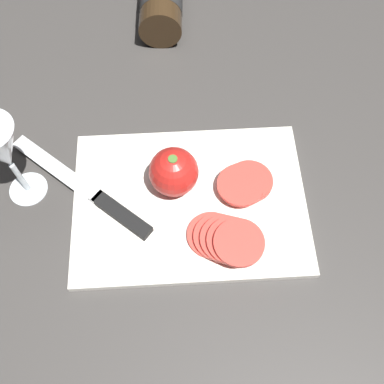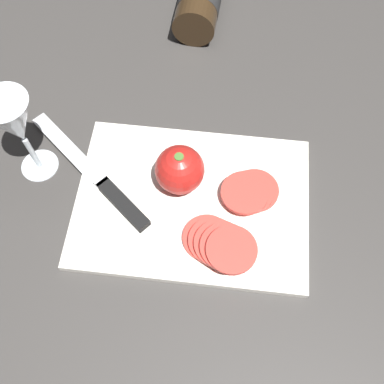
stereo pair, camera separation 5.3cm
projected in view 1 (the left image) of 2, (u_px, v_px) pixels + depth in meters
name	position (u px, v px, depth m)	size (l,w,h in m)	color
ground_plane	(184.00, 221.00, 0.72)	(3.00, 3.00, 0.00)	#383533
cutting_board	(192.00, 202.00, 0.73)	(0.37, 0.27, 0.01)	silver
wine_glass	(4.00, 150.00, 0.64)	(0.07, 0.07, 0.17)	silver
whole_tomato	(176.00, 172.00, 0.70)	(0.08, 0.08, 0.08)	red
knife	(109.00, 204.00, 0.71)	(0.24, 0.21, 0.01)	silver
tomato_slice_stack_near	(227.00, 238.00, 0.68)	(0.11, 0.10, 0.03)	#D63D33
tomato_slice_stack_far	(248.00, 183.00, 0.73)	(0.09, 0.09, 0.02)	#D63D33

